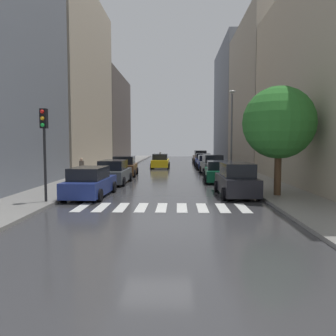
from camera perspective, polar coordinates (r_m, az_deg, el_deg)
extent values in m
cube|color=#37373A|center=(36.06, 0.55, -0.37)|extent=(28.00, 72.00, 0.04)
cube|color=gray|center=(36.77, -9.63, -0.19)|extent=(3.00, 72.00, 0.15)
cube|color=gray|center=(36.51, 10.80, -0.24)|extent=(3.00, 72.00, 0.15)
cube|color=silver|center=(15.91, -14.20, -6.34)|extent=(0.45, 2.20, 0.01)
cube|color=silver|center=(15.69, -11.02, -6.44)|extent=(0.45, 2.20, 0.01)
cube|color=silver|center=(15.52, -7.76, -6.52)|extent=(0.45, 2.20, 0.01)
cube|color=silver|center=(15.40, -4.43, -6.57)|extent=(0.45, 2.20, 0.01)
cube|color=silver|center=(15.33, -1.06, -6.61)|extent=(0.45, 2.20, 0.01)
cube|color=silver|center=(15.31, 2.33, -6.63)|extent=(0.45, 2.20, 0.01)
cube|color=silver|center=(15.35, 5.71, -6.62)|extent=(0.45, 2.20, 0.01)
cube|color=silver|center=(15.44, 9.07, -6.59)|extent=(0.45, 2.20, 0.01)
cube|color=silver|center=(15.58, 12.38, -6.54)|extent=(0.45, 2.20, 0.01)
cube|color=#B2A38C|center=(38.83, -16.36, 13.49)|extent=(6.00, 17.39, 18.47)
cube|color=#564C47|center=(55.52, -10.59, 8.09)|extent=(6.00, 17.38, 13.34)
cube|color=#9E9384|center=(43.27, 15.76, 11.53)|extent=(6.00, 17.23, 16.97)
cube|color=slate|center=(61.89, 11.45, 10.53)|extent=(6.00, 20.19, 19.47)
cube|color=navy|center=(18.84, -12.80, -2.95)|extent=(1.98, 4.80, 0.78)
cube|color=black|center=(18.53, -13.04, -0.86)|extent=(1.69, 2.66, 0.64)
cylinder|color=black|center=(20.62, -14.00, -3.04)|extent=(0.24, 0.65, 0.64)
cylinder|color=black|center=(20.14, -9.04, -3.14)|extent=(0.24, 0.65, 0.64)
cylinder|color=black|center=(17.69, -17.06, -4.30)|extent=(0.24, 0.65, 0.64)
cylinder|color=black|center=(17.13, -11.33, -4.47)|extent=(0.24, 0.65, 0.64)
cube|color=#474C51|center=(24.43, -9.01, -1.22)|extent=(1.93, 4.54, 0.82)
cube|color=black|center=(24.15, -9.13, 0.49)|extent=(1.67, 2.51, 0.67)
cylinder|color=black|center=(26.10, -10.35, -1.47)|extent=(0.23, 0.64, 0.64)
cylinder|color=black|center=(25.75, -6.31, -1.50)|extent=(0.23, 0.64, 0.64)
cylinder|color=black|center=(23.22, -11.99, -2.20)|extent=(0.23, 0.64, 0.64)
cylinder|color=black|center=(22.83, -7.46, -2.25)|extent=(0.23, 0.64, 0.64)
cube|color=brown|center=(30.03, -7.23, -0.15)|extent=(2.08, 4.36, 0.85)
cube|color=black|center=(29.77, -7.29, 1.31)|extent=(1.77, 2.42, 0.70)
cylinder|color=black|center=(31.58, -8.65, -0.46)|extent=(0.25, 0.65, 0.64)
cylinder|color=black|center=(31.37, -5.20, -0.46)|extent=(0.25, 0.65, 0.64)
cylinder|color=black|center=(28.79, -9.44, -0.93)|extent=(0.25, 0.65, 0.64)
cylinder|color=black|center=(28.56, -5.66, -0.93)|extent=(0.25, 0.65, 0.64)
cube|color=black|center=(19.06, 11.29, -2.67)|extent=(1.84, 4.56, 0.89)
cube|color=black|center=(18.76, 11.45, -0.29)|extent=(1.59, 2.52, 0.73)
cylinder|color=black|center=(20.43, 8.08, -3.03)|extent=(0.23, 0.64, 0.64)
cylinder|color=black|center=(20.73, 12.91, -2.99)|extent=(0.23, 0.64, 0.64)
cylinder|color=black|center=(17.49, 9.33, -4.27)|extent=(0.23, 0.64, 0.64)
cylinder|color=black|center=(17.84, 14.94, -4.19)|extent=(0.23, 0.64, 0.64)
cube|color=#0C4C2D|center=(25.65, 8.46, -1.02)|extent=(2.16, 4.75, 0.76)
cube|color=black|center=(25.36, 8.52, 0.47)|extent=(1.83, 2.64, 0.62)
cylinder|color=black|center=(27.15, 6.18, -1.20)|extent=(0.25, 0.65, 0.64)
cylinder|color=black|center=(27.28, 10.26, -1.22)|extent=(0.25, 0.65, 0.64)
cylinder|color=black|center=(24.09, 6.41, -1.90)|extent=(0.25, 0.65, 0.64)
cylinder|color=black|center=(24.24, 11.00, -1.92)|extent=(0.25, 0.65, 0.64)
cube|color=#474C51|center=(31.73, 7.37, 0.12)|extent=(2.02, 4.35, 0.89)
cube|color=black|center=(31.47, 7.44, 1.55)|extent=(1.71, 2.42, 0.73)
cylinder|color=black|center=(33.04, 5.45, -0.23)|extent=(0.25, 0.65, 0.64)
cylinder|color=black|center=(33.28, 8.59, -0.22)|extent=(0.25, 0.65, 0.64)
cylinder|color=black|center=(30.24, 6.02, -0.65)|extent=(0.25, 0.65, 0.64)
cylinder|color=black|center=(30.51, 9.45, -0.64)|extent=(0.25, 0.65, 0.64)
cube|color=navy|center=(37.57, 6.42, 0.66)|extent=(1.95, 4.24, 0.74)
cube|color=black|center=(37.32, 6.46, 1.67)|extent=(1.72, 2.33, 0.61)
cylinder|color=black|center=(38.91, 4.82, 0.46)|extent=(0.22, 0.64, 0.64)
cylinder|color=black|center=(39.06, 7.67, 0.45)|extent=(0.22, 0.64, 0.64)
cylinder|color=black|center=(36.12, 5.07, 0.16)|extent=(0.22, 0.64, 0.64)
cylinder|color=black|center=(36.29, 8.13, 0.15)|extent=(0.22, 0.64, 0.64)
cube|color=navy|center=(42.93, 5.84, 1.12)|extent=(2.06, 4.72, 0.76)
cube|color=black|center=(42.66, 5.85, 2.02)|extent=(1.76, 2.62, 0.62)
cylinder|color=black|center=(44.45, 4.53, 0.93)|extent=(0.24, 0.65, 0.64)
cylinder|color=black|center=(44.53, 6.98, 0.92)|extent=(0.24, 0.65, 0.64)
cylinder|color=black|center=(41.38, 4.60, 0.68)|extent=(0.24, 0.65, 0.64)
cylinder|color=black|center=(41.46, 7.23, 0.67)|extent=(0.24, 0.65, 0.64)
cube|color=brown|center=(48.67, 5.35, 1.57)|extent=(1.88, 4.58, 0.89)
cube|color=black|center=(48.42, 5.39, 2.51)|extent=(1.61, 2.54, 0.72)
cylinder|color=black|center=(50.11, 4.20, 1.31)|extent=(0.24, 0.65, 0.64)
cylinder|color=black|center=(50.26, 6.20, 1.31)|extent=(0.24, 0.65, 0.64)
cylinder|color=black|center=(47.13, 4.45, 1.12)|extent=(0.24, 0.65, 0.64)
cylinder|color=black|center=(47.29, 6.58, 1.12)|extent=(0.24, 0.65, 0.64)
cube|color=yellow|center=(38.83, -1.28, 0.84)|extent=(1.85, 4.43, 0.80)
cube|color=black|center=(38.57, -1.30, 1.89)|extent=(1.63, 2.44, 0.65)
cube|color=#F2EDCC|center=(38.55, -1.30, 2.51)|extent=(0.20, 0.36, 0.18)
cylinder|color=black|center=(40.36, -2.48, 0.60)|extent=(0.22, 0.64, 0.64)
cylinder|color=black|center=(40.27, 0.15, 0.60)|extent=(0.22, 0.64, 0.64)
cylinder|color=black|center=(37.45, -2.81, 0.32)|extent=(0.22, 0.64, 0.64)
cylinder|color=black|center=(37.35, 0.02, 0.31)|extent=(0.22, 0.64, 0.64)
cylinder|color=#38513D|center=(27.19, -14.18, -0.87)|extent=(0.28, 0.28, 0.75)
cylinder|color=brown|center=(27.14, -14.21, 0.53)|extent=(0.36, 0.36, 0.59)
sphere|color=tan|center=(27.12, -14.23, 1.40)|extent=(0.23, 0.23, 0.23)
cylinder|color=#513823|center=(18.77, 17.80, -1.00)|extent=(0.36, 0.36, 2.19)
sphere|color=#2B702A|center=(18.73, 17.99, 7.22)|extent=(3.75, 3.75, 3.75)
cylinder|color=black|center=(16.86, -19.80, 0.45)|extent=(0.12, 0.12, 3.40)
cube|color=black|center=(16.86, -19.99, 7.76)|extent=(0.30, 0.30, 0.90)
sphere|color=red|center=(16.72, -20.25, 8.82)|extent=(0.18, 0.18, 0.18)
sphere|color=#F2A519|center=(16.69, -20.22, 7.79)|extent=(0.18, 0.18, 0.18)
sphere|color=green|center=(16.68, -20.19, 6.76)|extent=(0.18, 0.18, 0.18)
cylinder|color=#595B60|center=(31.54, 10.56, 5.70)|extent=(0.16, 0.16, 7.15)
ellipsoid|color=beige|center=(31.85, 10.65, 12.41)|extent=(0.60, 0.28, 0.24)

